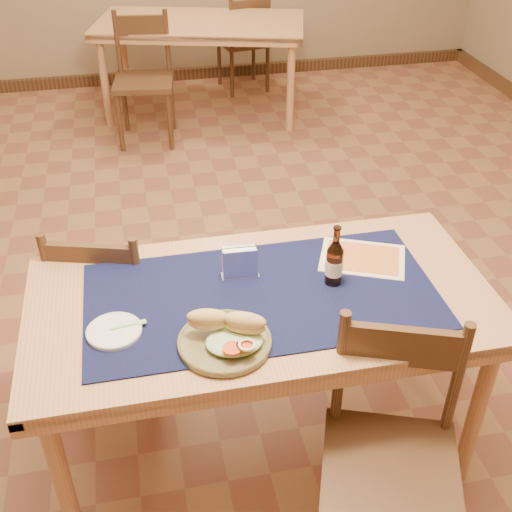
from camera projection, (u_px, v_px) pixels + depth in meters
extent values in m
cube|color=#8B5E3C|center=(228.00, 316.00, 3.28)|extent=(6.00, 7.00, 0.02)
cylinder|color=#B27E54|center=(63.00, 482.00, 2.05)|extent=(0.06, 0.06, 0.71)
cylinder|color=#B27E54|center=(477.00, 412.00, 2.29)|extent=(0.06, 0.06, 0.71)
cylinder|color=#B27E54|center=(69.00, 347.00, 2.57)|extent=(0.06, 0.06, 0.71)
cylinder|color=#B27E54|center=(407.00, 301.00, 2.80)|extent=(0.06, 0.06, 0.71)
cube|color=#B27E54|center=(262.00, 301.00, 2.21)|extent=(1.60, 0.80, 0.04)
cube|color=#10143A|center=(262.00, 295.00, 2.20)|extent=(1.20, 0.60, 0.01)
cube|color=#4C2F1B|center=(166.00, 75.00, 6.02)|extent=(6.00, 0.06, 0.10)
cylinder|color=#B27E54|center=(105.00, 83.00, 5.00)|extent=(0.06, 0.06, 0.71)
cylinder|color=#B27E54|center=(291.00, 87.00, 4.93)|extent=(0.06, 0.06, 0.71)
cylinder|color=#B27E54|center=(124.00, 56.00, 5.53)|extent=(0.06, 0.06, 0.71)
cylinder|color=#B27E54|center=(292.00, 60.00, 5.45)|extent=(0.06, 0.06, 0.71)
cube|color=#B27E54|center=(200.00, 24.00, 5.01)|extent=(1.77, 1.20, 0.04)
cylinder|color=#4C2F1B|center=(166.00, 314.00, 2.95)|extent=(0.03, 0.03, 0.43)
cylinder|color=#4C2F1B|center=(94.00, 310.00, 2.98)|extent=(0.03, 0.03, 0.43)
cylinder|color=#4C2F1B|center=(150.00, 366.00, 2.68)|extent=(0.03, 0.03, 0.43)
cylinder|color=#4C2F1B|center=(71.00, 362.00, 2.70)|extent=(0.03, 0.03, 0.43)
cube|color=#4C2F1B|center=(114.00, 299.00, 2.70)|extent=(0.49, 0.49, 0.04)
cube|color=#4C2F1B|center=(90.00, 260.00, 2.37)|extent=(0.33, 0.12, 0.13)
cylinder|color=#4C2F1B|center=(139.00, 287.00, 2.42)|extent=(0.03, 0.03, 0.43)
cylinder|color=#4C2F1B|center=(51.00, 282.00, 2.44)|extent=(0.03, 0.03, 0.43)
cylinder|color=#4C2F1B|center=(330.00, 462.00, 2.27)|extent=(0.04, 0.04, 0.45)
cylinder|color=#4C2F1B|center=(433.00, 474.00, 2.23)|extent=(0.04, 0.04, 0.45)
cube|color=#4C2F1B|center=(390.00, 471.00, 1.98)|extent=(0.54, 0.54, 0.04)
cube|color=#4C2F1B|center=(403.00, 346.00, 1.93)|extent=(0.35, 0.15, 0.14)
cylinder|color=#4C2F1B|center=(340.00, 368.00, 2.02)|extent=(0.04, 0.04, 0.46)
cylinder|color=#4C2F1B|center=(457.00, 381.00, 1.98)|extent=(0.04, 0.04, 0.46)
cylinder|color=#4C2F1B|center=(120.00, 122.00, 4.70)|extent=(0.04, 0.04, 0.46)
cylinder|color=#4C2F1B|center=(170.00, 120.00, 4.72)|extent=(0.04, 0.04, 0.46)
cylinder|color=#4C2F1B|center=(125.00, 103.00, 4.99)|extent=(0.04, 0.04, 0.46)
cylinder|color=#4C2F1B|center=(172.00, 102.00, 5.01)|extent=(0.04, 0.04, 0.46)
cube|color=#4C2F1B|center=(144.00, 82.00, 4.72)|extent=(0.48, 0.48, 0.04)
cube|color=#4C2F1B|center=(141.00, 25.00, 4.67)|extent=(0.37, 0.08, 0.14)
cylinder|color=#4C2F1B|center=(117.00, 43.00, 4.73)|extent=(0.04, 0.04, 0.47)
cylinder|color=#4C2F1B|center=(167.00, 42.00, 4.76)|extent=(0.04, 0.04, 0.47)
cylinder|color=#4C2F1B|center=(253.00, 57.00, 5.95)|extent=(0.03, 0.03, 0.42)
cylinder|color=#4C2F1B|center=(219.00, 62.00, 5.85)|extent=(0.03, 0.03, 0.42)
cylinder|color=#4C2F1B|center=(267.00, 69.00, 5.69)|extent=(0.03, 0.03, 0.42)
cylinder|color=#4C2F1B|center=(232.00, 74.00, 5.59)|extent=(0.03, 0.03, 0.42)
cube|color=#4C2F1B|center=(243.00, 42.00, 5.65)|extent=(0.46, 0.46, 0.04)
cube|color=#4C2F1B|center=(250.00, 8.00, 5.32)|extent=(0.34, 0.09, 0.13)
cylinder|color=#4C2F1B|center=(268.00, 20.00, 5.44)|extent=(0.03, 0.03, 0.43)
cylinder|color=#4C2F1B|center=(231.00, 24.00, 5.34)|extent=(0.03, 0.03, 0.43)
cylinder|color=brown|center=(225.00, 342.00, 1.99)|extent=(0.29, 0.29, 0.02)
torus|color=brown|center=(225.00, 340.00, 1.99)|extent=(0.30, 0.30, 0.01)
ellipsoid|color=#C0DD98|center=(234.00, 341.00, 1.96)|extent=(0.18, 0.14, 0.03)
ellipsoid|color=tan|center=(208.00, 320.00, 1.98)|extent=(0.14, 0.08, 0.07)
ellipsoid|color=tan|center=(245.00, 323.00, 1.96)|extent=(0.14, 0.10, 0.07)
cylinder|color=red|center=(232.00, 349.00, 1.91)|extent=(0.06, 0.06, 0.01)
cylinder|color=red|center=(245.00, 345.00, 1.92)|extent=(0.05, 0.05, 0.01)
torus|color=silver|center=(247.00, 345.00, 1.90)|extent=(0.06, 0.06, 0.01)
cylinder|color=silver|center=(114.00, 331.00, 2.04)|extent=(0.18, 0.18, 0.01)
torus|color=silver|center=(114.00, 330.00, 2.03)|extent=(0.18, 0.18, 0.01)
cube|color=#84D072|center=(124.00, 326.00, 2.05)|extent=(0.09, 0.02, 0.00)
cube|color=#84D072|center=(142.00, 322.00, 2.06)|extent=(0.03, 0.02, 0.00)
cylinder|color=#4E250E|center=(334.00, 267.00, 2.22)|extent=(0.06, 0.06, 0.13)
cone|color=#4E250E|center=(336.00, 247.00, 2.17)|extent=(0.06, 0.06, 0.04)
cylinder|color=#4E250E|center=(337.00, 236.00, 2.14)|extent=(0.02, 0.02, 0.05)
cylinder|color=#4E250E|center=(337.00, 228.00, 2.13)|extent=(0.03, 0.03, 0.01)
cylinder|color=#FEF9CB|center=(334.00, 267.00, 2.22)|extent=(0.06, 0.06, 0.06)
cube|color=silver|center=(240.00, 275.00, 2.29)|extent=(0.13, 0.05, 0.00)
cube|color=silver|center=(241.00, 265.00, 2.24)|extent=(0.12, 0.01, 0.11)
cube|color=silver|center=(239.00, 258.00, 2.27)|extent=(0.12, 0.01, 0.11)
cube|color=white|center=(240.00, 263.00, 2.26)|extent=(0.12, 0.04, 0.10)
cube|color=#396AB8|center=(241.00, 263.00, 2.24)|extent=(0.09, 0.01, 0.04)
cube|color=beige|center=(362.00, 258.00, 2.37)|extent=(0.37, 0.33, 0.00)
cube|color=#C26332|center=(363.00, 257.00, 2.37)|extent=(0.32, 0.27, 0.00)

